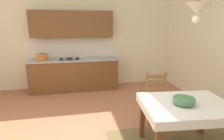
{
  "coord_description": "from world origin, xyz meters",
  "views": [
    {
      "loc": [
        -0.14,
        -2.69,
        1.84
      ],
      "look_at": [
        0.44,
        0.17,
        1.12
      ],
      "focal_mm": 29.87,
      "sensor_mm": 36.0,
      "label": 1
    }
  ],
  "objects_px": {
    "kitchen_cabinetry": "(74,60)",
    "dining_chair_kitchen_side": "(157,98)",
    "pendant_lamp": "(197,9)",
    "fruit_bowl": "(184,100)",
    "dining_table": "(186,112)"
  },
  "relations": [
    {
      "from": "kitchen_cabinetry",
      "to": "dining_table",
      "type": "height_order",
      "value": "kitchen_cabinetry"
    },
    {
      "from": "fruit_bowl",
      "to": "dining_chair_kitchen_side",
      "type": "bearing_deg",
      "value": 86.51
    },
    {
      "from": "fruit_bowl",
      "to": "kitchen_cabinetry",
      "type": "bearing_deg",
      "value": 115.73
    },
    {
      "from": "dining_table",
      "to": "dining_chair_kitchen_side",
      "type": "xyz_separation_m",
      "value": [
        -0.0,
        0.94,
        -0.18
      ]
    },
    {
      "from": "dining_table",
      "to": "fruit_bowl",
      "type": "xyz_separation_m",
      "value": [
        -0.06,
        -0.02,
        0.19
      ]
    },
    {
      "from": "dining_table",
      "to": "pendant_lamp",
      "type": "xyz_separation_m",
      "value": [
        0.05,
        0.06,
        1.41
      ]
    },
    {
      "from": "dining_table",
      "to": "pendant_lamp",
      "type": "distance_m",
      "value": 1.41
    },
    {
      "from": "kitchen_cabinetry",
      "to": "dining_chair_kitchen_side",
      "type": "distance_m",
      "value": 2.68
    },
    {
      "from": "kitchen_cabinetry",
      "to": "pendant_lamp",
      "type": "relative_size",
      "value": 3.03
    },
    {
      "from": "dining_table",
      "to": "fruit_bowl",
      "type": "distance_m",
      "value": 0.21
    },
    {
      "from": "kitchen_cabinetry",
      "to": "pendant_lamp",
      "type": "xyz_separation_m",
      "value": [
        1.61,
        -3.03,
        1.17
      ]
    },
    {
      "from": "dining_table",
      "to": "dining_chair_kitchen_side",
      "type": "distance_m",
      "value": 0.96
    },
    {
      "from": "dining_chair_kitchen_side",
      "to": "fruit_bowl",
      "type": "height_order",
      "value": "dining_chair_kitchen_side"
    },
    {
      "from": "dining_table",
      "to": "pendant_lamp",
      "type": "bearing_deg",
      "value": 46.45
    },
    {
      "from": "kitchen_cabinetry",
      "to": "dining_chair_kitchen_side",
      "type": "bearing_deg",
      "value": -54.05
    }
  ]
}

